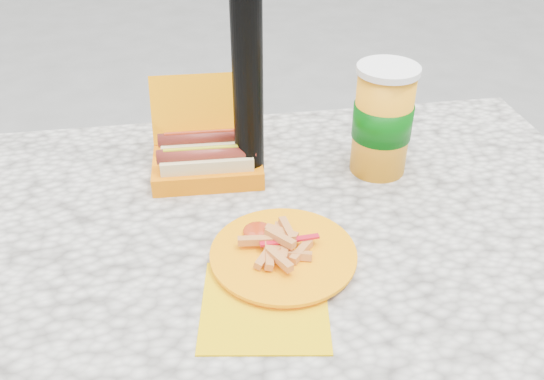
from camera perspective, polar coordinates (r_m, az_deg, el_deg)
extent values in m
cube|color=beige|center=(0.91, -0.86, -5.50)|extent=(1.20, 0.80, 0.05)
cylinder|color=black|center=(1.44, -23.12, -10.99)|extent=(0.07, 0.07, 0.70)
cylinder|color=black|center=(1.50, 16.85, -7.08)|extent=(0.07, 0.07, 0.70)
cube|color=#FF9200|center=(1.03, -6.39, 2.27)|extent=(0.20, 0.13, 0.03)
cube|color=#FF9200|center=(1.07, -6.79, 8.07)|extent=(0.19, 0.06, 0.12)
cube|color=#D1B987|center=(0.99, -6.41, 2.35)|extent=(0.16, 0.05, 0.04)
cylinder|color=maroon|center=(0.98, -6.50, 3.53)|extent=(0.17, 0.03, 0.02)
cylinder|color=#AEA60F|center=(0.98, -6.54, 4.11)|extent=(0.14, 0.01, 0.01)
cube|color=#D1B987|center=(1.04, -6.51, 4.01)|extent=(0.16, 0.05, 0.04)
cylinder|color=maroon|center=(1.03, -6.59, 5.15)|extent=(0.17, 0.03, 0.02)
cylinder|color=#AE2D0E|center=(1.03, -6.63, 5.71)|extent=(0.14, 0.01, 0.01)
cube|color=#E8B500|center=(0.78, -0.73, -11.36)|extent=(0.19, 0.19, 0.00)
cylinder|color=#FF9200|center=(0.84, 1.13, -6.47)|extent=(0.20, 0.20, 0.01)
cylinder|color=#FF9200|center=(0.84, 1.13, -6.28)|extent=(0.21, 0.21, 0.01)
cube|color=orange|center=(0.82, -0.35, -6.54)|extent=(0.02, 0.05, 0.01)
cube|color=orange|center=(0.85, 0.97, -4.25)|extent=(0.05, 0.04, 0.01)
cube|color=orange|center=(0.83, 0.03, -6.31)|extent=(0.05, 0.04, 0.01)
cube|color=orange|center=(0.82, -0.66, -6.54)|extent=(0.04, 0.05, 0.01)
cube|color=orange|center=(0.83, 1.34, -5.75)|extent=(0.03, 0.05, 0.01)
cube|color=orange|center=(0.86, 0.60, -4.46)|extent=(0.02, 0.05, 0.01)
cube|color=orange|center=(0.83, 2.92, -6.08)|extent=(0.04, 0.05, 0.01)
cube|color=orange|center=(0.83, 0.82, -4.78)|extent=(0.04, 0.05, 0.01)
cube|color=orange|center=(0.83, 2.20, -6.45)|extent=(0.05, 0.03, 0.01)
cube|color=orange|center=(0.84, -1.66, -5.03)|extent=(0.05, 0.02, 0.01)
cube|color=orange|center=(0.80, 0.74, -6.87)|extent=(0.03, 0.05, 0.01)
cube|color=orange|center=(0.85, 1.50, -3.92)|extent=(0.02, 0.05, 0.01)
ellipsoid|color=#AE2D0E|center=(0.87, -1.42, -4.08)|extent=(0.04, 0.04, 0.01)
cube|color=red|center=(0.84, 1.76, -4.98)|extent=(0.09, 0.02, 0.00)
cylinder|color=#FF9D15|center=(1.02, 10.85, 6.51)|extent=(0.10, 0.10, 0.19)
cylinder|color=#014F07|center=(1.02, 10.89, 6.79)|extent=(0.10, 0.10, 0.06)
cylinder|color=white|center=(0.98, 11.48, 11.62)|extent=(0.11, 0.11, 0.01)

